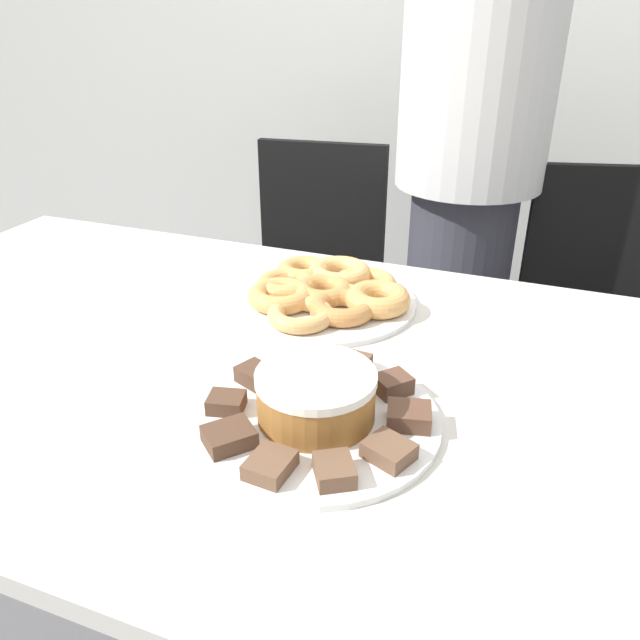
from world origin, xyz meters
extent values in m
cube|color=silver|center=(0.00, 0.00, 0.76)|extent=(1.84, 0.93, 0.03)
cylinder|color=silver|center=(-0.86, 0.40, 0.37)|extent=(0.06, 0.06, 0.75)
cylinder|color=#383842|center=(0.10, 0.95, 0.42)|extent=(0.29, 0.29, 0.84)
cylinder|color=silver|center=(0.10, 0.95, 1.17)|extent=(0.39, 0.39, 0.66)
cylinder|color=black|center=(-0.32, 0.80, 0.01)|extent=(0.44, 0.44, 0.01)
cylinder|color=#262626|center=(-0.32, 0.80, 0.23)|extent=(0.06, 0.06, 0.44)
cube|color=black|center=(-0.32, 0.80, 0.47)|extent=(0.49, 0.49, 0.04)
cube|color=black|center=(-0.34, 1.00, 0.70)|extent=(0.40, 0.08, 0.42)
cylinder|color=black|center=(0.51, 0.80, 0.01)|extent=(0.44, 0.44, 0.01)
cylinder|color=#262626|center=(0.51, 0.80, 0.23)|extent=(0.06, 0.06, 0.44)
cube|color=black|center=(0.51, 0.80, 0.47)|extent=(0.53, 0.53, 0.04)
cube|color=black|center=(0.46, 1.00, 0.70)|extent=(0.39, 0.12, 0.42)
cylinder|color=white|center=(0.07, -0.12, 0.78)|extent=(0.33, 0.33, 0.01)
cylinder|color=white|center=(-0.05, 0.23, 0.78)|extent=(0.35, 0.35, 0.01)
cylinder|color=#9E662D|center=(0.07, -0.12, 0.82)|extent=(0.16, 0.16, 0.06)
cylinder|color=white|center=(0.07, -0.12, 0.85)|extent=(0.16, 0.16, 0.01)
cube|color=brown|center=(0.18, -0.17, 0.80)|extent=(0.07, 0.06, 0.02)
cube|color=brown|center=(0.19, -0.09, 0.80)|extent=(0.07, 0.06, 0.02)
cube|color=brown|center=(0.15, -0.03, 0.80)|extent=(0.06, 0.06, 0.03)
cube|color=brown|center=(0.08, 0.00, 0.80)|extent=(0.05, 0.06, 0.02)
cube|color=brown|center=(0.01, -0.02, 0.80)|extent=(0.07, 0.08, 0.02)
cube|color=#513828|center=(-0.04, -0.07, 0.80)|extent=(0.06, 0.06, 0.02)
cube|color=#513828|center=(-0.05, -0.15, 0.80)|extent=(0.06, 0.05, 0.02)
cube|color=#513828|center=(-0.01, -0.21, 0.80)|extent=(0.08, 0.08, 0.02)
cube|color=brown|center=(0.06, -0.24, 0.80)|extent=(0.05, 0.06, 0.02)
cube|color=brown|center=(0.14, -0.22, 0.80)|extent=(0.06, 0.07, 0.02)
torus|color=#D18E4C|center=(-0.05, 0.23, 0.81)|extent=(0.11, 0.11, 0.03)
torus|color=tan|center=(0.06, 0.22, 0.81)|extent=(0.12, 0.12, 0.04)
torus|color=tan|center=(0.01, 0.29, 0.80)|extent=(0.12, 0.12, 0.03)
torus|color=#E5AD66|center=(-0.05, 0.31, 0.81)|extent=(0.12, 0.12, 0.04)
torus|color=tan|center=(-0.12, 0.30, 0.81)|extent=(0.10, 0.10, 0.03)
torus|color=tan|center=(-0.12, 0.23, 0.81)|extent=(0.11, 0.11, 0.03)
torus|color=tan|center=(-0.11, 0.18, 0.81)|extent=(0.12, 0.12, 0.03)
torus|color=#E5AD66|center=(-0.05, 0.13, 0.80)|extent=(0.12, 0.12, 0.03)
torus|color=#C68447|center=(0.01, 0.17, 0.81)|extent=(0.12, 0.12, 0.03)
camera|label=1|loc=(0.32, -0.75, 1.28)|focal=35.00mm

